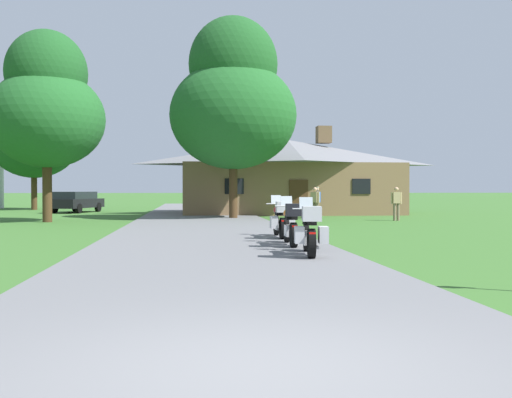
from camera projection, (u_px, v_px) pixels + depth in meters
The scene contains 13 objects.
ground_plane at pixel (203, 226), 24.70m from camera, with size 500.00×500.00×0.00m, color #386628.
asphalt_driveway at pixel (204, 229), 22.71m from camera, with size 6.40×80.00×0.06m, color slate.
motorcycle_black_nearest_to_camera at pixel (310, 231), 13.13m from camera, with size 0.87×2.08×1.30m.
motorcycle_orange_second_in_row at pixel (291, 224), 15.57m from camera, with size 0.66×2.08×1.30m.
motorcycle_red_farthest_in_row at pixel (280, 220), 18.04m from camera, with size 0.72×2.08×1.30m.
stone_lodge at pixel (287, 176), 38.07m from camera, with size 14.18×8.46×5.67m.
bystander_blue_shirt_near_lodge at pixel (317, 200), 31.92m from camera, with size 0.42×0.41×1.69m.
bystander_tan_shirt_beside_signpost at pixel (315, 201), 30.97m from camera, with size 0.41×0.42×1.67m.
bystander_tan_shirt_by_tree at pixel (396, 202), 28.99m from camera, with size 0.55×0.23×1.67m.
tree_by_lodge_front at pixel (233, 100), 30.67m from camera, with size 6.63×6.63×10.56m.
tree_left_near at pixel (47, 105), 27.72m from camera, with size 5.41×5.41×9.07m.
tree_left_far at pixel (34, 130), 44.60m from camera, with size 6.66×6.66×10.42m.
parked_black_suv_far_left at pixel (76, 201), 39.43m from camera, with size 3.07×4.93×1.40m.
Camera 1 is at (-0.53, -4.77, 1.54)m, focal length 41.24 mm.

